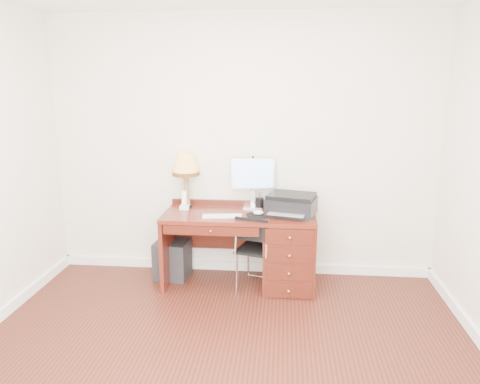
# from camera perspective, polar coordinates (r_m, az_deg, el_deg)

# --- Properties ---
(ground) EXTENTS (4.00, 4.00, 0.00)m
(ground) POSITION_cam_1_polar(r_m,az_deg,el_deg) (3.68, -2.30, -20.03)
(ground) COLOR #35130C
(ground) RESTS_ON ground
(room_shell) EXTENTS (4.00, 4.00, 4.00)m
(room_shell) POSITION_cam_1_polar(r_m,az_deg,el_deg) (4.20, -1.12, -14.74)
(room_shell) COLOR silver
(room_shell) RESTS_ON ground
(desk) EXTENTS (1.50, 0.67, 0.75)m
(desk) POSITION_cam_1_polar(r_m,az_deg,el_deg) (4.73, 3.84, -6.59)
(desk) COLOR #5C1D13
(desk) RESTS_ON ground
(monitor) EXTENTS (0.45, 0.17, 0.51)m
(monitor) POSITION_cam_1_polar(r_m,az_deg,el_deg) (4.80, 1.63, 1.90)
(monitor) COLOR silver
(monitor) RESTS_ON desk
(keyboard) EXTENTS (0.39, 0.16, 0.01)m
(keyboard) POSITION_cam_1_polar(r_m,az_deg,el_deg) (4.52, -2.19, -2.94)
(keyboard) COLOR white
(keyboard) RESTS_ON desk
(mouse_pad) EXTENTS (0.23, 0.23, 0.05)m
(mouse_pad) POSITION_cam_1_polar(r_m,az_deg,el_deg) (4.57, 2.26, -2.68)
(mouse_pad) COLOR black
(mouse_pad) RESTS_ON desk
(printer) EXTENTS (0.53, 0.46, 0.20)m
(printer) POSITION_cam_1_polar(r_m,az_deg,el_deg) (4.61, 6.26, -1.49)
(printer) COLOR black
(printer) RESTS_ON desk
(leg_lamp) EXTENTS (0.28, 0.28, 0.57)m
(leg_lamp) POSITION_cam_1_polar(r_m,az_deg,el_deg) (4.80, -6.63, 2.97)
(leg_lamp) COLOR black
(leg_lamp) RESTS_ON desk
(phone) EXTENTS (0.09, 0.09, 0.19)m
(phone) POSITION_cam_1_polar(r_m,az_deg,el_deg) (4.81, -6.79, -1.43)
(phone) COLOR white
(phone) RESTS_ON desk
(pen_cup) EXTENTS (0.08, 0.08, 0.11)m
(pen_cup) POSITION_cam_1_polar(r_m,az_deg,el_deg) (4.82, 2.41, -1.36)
(pen_cup) COLOR black
(pen_cup) RESTS_ON desk
(chair) EXTENTS (0.45, 0.46, 0.78)m
(chair) POSITION_cam_1_polar(r_m,az_deg,el_deg) (4.57, 2.09, -6.55)
(chair) COLOR black
(chair) RESTS_ON ground
(equipment_box) EXTENTS (0.36, 0.36, 0.39)m
(equipment_box) POSITION_cam_1_polar(r_m,az_deg,el_deg) (5.03, -8.23, -8.09)
(equipment_box) COLOR black
(equipment_box) RESTS_ON ground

